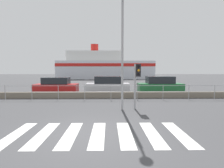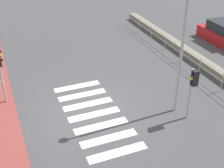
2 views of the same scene
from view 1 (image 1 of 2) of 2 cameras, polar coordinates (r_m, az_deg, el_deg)
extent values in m
plane|color=#424244|center=(6.06, -8.72, -15.89)|extent=(160.00, 160.00, 0.00)
cube|color=silver|center=(6.74, -28.95, -14.23)|extent=(0.45, 2.40, 0.01)
cube|color=silver|center=(6.39, -21.54, -15.04)|extent=(0.45, 2.40, 0.01)
cube|color=silver|center=(6.14, -13.35, -15.64)|extent=(0.45, 2.40, 0.01)
cube|color=silver|center=(6.02, -4.61, -15.95)|extent=(0.45, 2.40, 0.01)
cube|color=silver|center=(6.03, 4.30, -15.91)|extent=(0.45, 2.40, 0.01)
cube|color=silver|center=(6.18, 12.96, -15.51)|extent=(0.45, 2.40, 0.01)
cube|color=silver|center=(6.44, 21.02, -14.84)|extent=(0.45, 2.40, 0.01)
cube|color=slate|center=(13.25, -4.40, -3.56)|extent=(22.60, 0.55, 0.46)
cylinder|color=#9EA0A3|center=(12.29, -4.66, -0.57)|extent=(20.34, 0.03, 0.03)
cylinder|color=#9EA0A3|center=(12.34, -4.65, -2.52)|extent=(20.34, 0.03, 0.03)
cylinder|color=#9EA0A3|center=(14.30, -31.52, -2.43)|extent=(0.04, 0.04, 1.06)
cylinder|color=#9EA0A3|center=(13.46, -24.72, -2.57)|extent=(0.04, 0.04, 1.06)
cylinder|color=#9EA0A3|center=(12.83, -17.12, -2.68)|extent=(0.04, 0.04, 1.06)
cylinder|color=#9EA0A3|center=(12.44, -8.90, -2.75)|extent=(0.04, 0.04, 1.06)
cylinder|color=#9EA0A3|center=(12.32, -0.35, -2.77)|extent=(0.04, 0.04, 1.06)
cylinder|color=#9EA0A3|center=(12.48, 8.18, -2.72)|extent=(0.04, 0.04, 1.06)
cylinder|color=#9EA0A3|center=(12.91, 16.32, -2.62)|extent=(0.04, 0.04, 1.06)
cylinder|color=#9EA0A3|center=(13.57, 23.80, -2.48)|extent=(0.04, 0.04, 1.06)
cylinder|color=#9EA0A3|center=(14.44, 30.48, -2.32)|extent=(0.04, 0.04, 1.06)
cylinder|color=#9EA0A3|center=(9.50, 7.50, -0.85)|extent=(0.10, 0.10, 2.43)
cube|color=black|center=(9.48, 8.57, 4.43)|extent=(0.24, 0.24, 0.68)
sphere|color=black|center=(9.34, 8.73, 5.72)|extent=(0.13, 0.13, 0.13)
sphere|color=orange|center=(9.34, 8.72, 4.43)|extent=(0.13, 0.13, 0.13)
sphere|color=black|center=(9.34, 8.70, 3.14)|extent=(0.13, 0.13, 0.13)
cylinder|color=#9EA0A3|center=(9.23, 3.40, 9.37)|extent=(0.12, 0.12, 5.76)
cube|color=silver|center=(42.56, -2.07, 4.59)|extent=(22.17, 7.86, 4.14)
cube|color=white|center=(42.81, -5.69, 8.87)|extent=(12.42, 6.29, 2.28)
cube|color=red|center=(38.63, -2.18, 6.30)|extent=(22.17, 0.08, 0.66)
cylinder|color=red|center=(43.01, -5.71, 11.58)|extent=(1.80, 1.80, 1.80)
cube|color=#B21919|center=(17.47, -17.69, -1.26)|extent=(3.99, 1.70, 0.77)
cube|color=#1E2328|center=(17.41, -17.75, 1.04)|extent=(2.39, 1.50, 0.63)
cube|color=#BCBCC1|center=(16.73, -1.39, -1.20)|extent=(4.07, 1.75, 0.83)
cube|color=#1E2328|center=(16.67, -1.40, 1.38)|extent=(2.44, 1.54, 0.68)
cube|color=#1E6633|center=(17.43, 15.32, -1.14)|extent=(4.18, 1.74, 0.82)
cube|color=#1E2328|center=(17.37, 15.37, 1.32)|extent=(2.51, 1.53, 0.67)
camera|label=2|loc=(12.39, 80.74, 30.30)|focal=50.00mm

